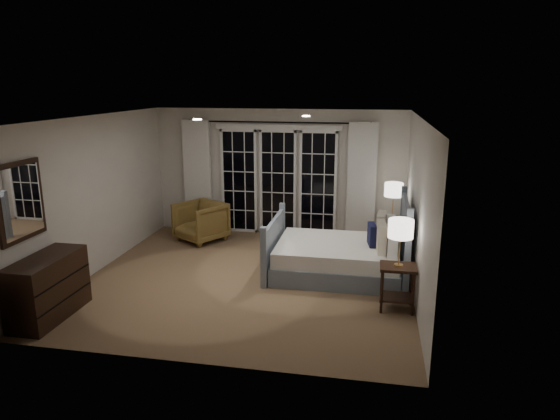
% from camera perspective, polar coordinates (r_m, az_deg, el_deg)
% --- Properties ---
extents(floor, '(5.00, 5.00, 0.00)m').
position_cam_1_polar(floor, '(7.95, -3.61, -7.77)').
color(floor, brown).
rests_on(floor, ground).
extents(ceiling, '(5.00, 5.00, 0.00)m').
position_cam_1_polar(ceiling, '(7.38, -3.91, 10.52)').
color(ceiling, silver).
rests_on(ceiling, wall_back).
extents(wall_left, '(0.02, 5.00, 2.50)m').
position_cam_1_polar(wall_left, '(8.53, -20.26, 1.69)').
color(wall_left, beige).
rests_on(wall_left, floor).
extents(wall_right, '(0.02, 5.00, 2.50)m').
position_cam_1_polar(wall_right, '(7.37, 15.44, 0.17)').
color(wall_right, beige).
rests_on(wall_right, floor).
extents(wall_back, '(5.00, 0.02, 2.50)m').
position_cam_1_polar(wall_back, '(9.96, -0.20, 4.30)').
color(wall_back, beige).
rests_on(wall_back, floor).
extents(wall_front, '(5.00, 0.02, 2.50)m').
position_cam_1_polar(wall_front, '(5.28, -10.48, -5.14)').
color(wall_front, beige).
rests_on(wall_front, floor).
extents(french_doors, '(2.50, 0.04, 2.20)m').
position_cam_1_polar(french_doors, '(9.95, -0.24, 3.35)').
color(french_doors, black).
rests_on(french_doors, wall_back).
extents(curtain_rod, '(3.50, 0.03, 0.03)m').
position_cam_1_polar(curtain_rod, '(9.73, -0.31, 10.00)').
color(curtain_rod, black).
rests_on(curtain_rod, wall_back).
extents(curtain_left, '(0.55, 0.10, 2.25)m').
position_cam_1_polar(curtain_left, '(10.30, -9.40, 3.87)').
color(curtain_left, silver).
rests_on(curtain_left, curtain_rod).
extents(curtain_right, '(0.55, 0.10, 2.25)m').
position_cam_1_polar(curtain_right, '(9.69, 9.31, 3.22)').
color(curtain_right, silver).
rests_on(curtain_right, curtain_rod).
extents(downlight_a, '(0.12, 0.12, 0.01)m').
position_cam_1_polar(downlight_a, '(7.82, 3.00, 10.67)').
color(downlight_a, white).
rests_on(downlight_a, ceiling).
extents(downlight_b, '(0.12, 0.12, 0.01)m').
position_cam_1_polar(downlight_b, '(7.18, -9.44, 10.17)').
color(downlight_b, white).
rests_on(downlight_b, ceiling).
extents(bed, '(2.12, 1.51, 1.23)m').
position_cam_1_polar(bed, '(8.04, 7.03, -5.19)').
color(bed, gray).
rests_on(bed, floor).
extents(nightstand_left, '(0.48, 0.39, 0.63)m').
position_cam_1_polar(nightstand_left, '(6.93, 13.29, -7.88)').
color(nightstand_left, black).
rests_on(nightstand_left, floor).
extents(nightstand_right, '(0.49, 0.39, 0.64)m').
position_cam_1_polar(nightstand_right, '(9.24, 12.62, -2.17)').
color(nightstand_right, black).
rests_on(nightstand_right, floor).
extents(lamp_left, '(0.33, 0.33, 0.64)m').
position_cam_1_polar(lamp_left, '(6.70, 13.64, -2.13)').
color(lamp_left, tan).
rests_on(lamp_left, nightstand_left).
extents(lamp_right, '(0.33, 0.33, 0.64)m').
position_cam_1_polar(lamp_right, '(9.06, 12.87, 2.24)').
color(lamp_right, tan).
rests_on(lamp_right, nightstand_right).
extents(armchair, '(1.13, 1.13, 0.76)m').
position_cam_1_polar(armchair, '(9.77, -9.06, -1.32)').
color(armchair, brown).
rests_on(armchair, floor).
extents(dresser, '(0.49, 1.16, 0.82)m').
position_cam_1_polar(dresser, '(7.20, -24.99, -8.02)').
color(dresser, black).
rests_on(dresser, floor).
extents(mirror, '(0.05, 0.85, 1.00)m').
position_cam_1_polar(mirror, '(7.02, -27.54, 0.88)').
color(mirror, black).
rests_on(mirror, wall_left).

